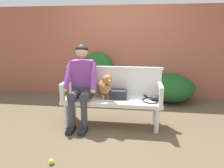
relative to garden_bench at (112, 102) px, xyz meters
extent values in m
plane|color=brown|center=(0.00, 0.00, -0.40)|extent=(40.00, 40.00, 0.00)
cube|color=#9E5642|center=(0.00, 1.79, 0.66)|extent=(8.00, 0.30, 2.13)
ellipsoid|color=#194C1E|center=(-0.53, 1.44, 0.14)|extent=(0.85, 0.61, 1.08)
ellipsoid|color=#194C1E|center=(1.14, 1.39, -0.09)|extent=(1.07, 1.04, 0.62)
cube|color=white|center=(0.00, 0.00, 0.03)|extent=(1.61, 0.53, 0.06)
cylinder|color=white|center=(-0.72, -0.20, -0.20)|extent=(0.07, 0.07, 0.40)
cylinder|color=white|center=(0.72, -0.20, -0.20)|extent=(0.07, 0.07, 0.40)
cylinder|color=white|center=(-0.72, 0.20, -0.20)|extent=(0.07, 0.07, 0.40)
cylinder|color=white|center=(0.72, 0.20, -0.20)|extent=(0.07, 0.07, 0.40)
cube|color=white|center=(0.00, 0.23, 0.29)|extent=(1.61, 0.05, 0.46)
cube|color=white|center=(0.00, 0.23, 0.54)|extent=(1.65, 0.06, 0.04)
cube|color=white|center=(-0.76, -0.22, 0.18)|extent=(0.06, 0.06, 0.24)
cube|color=white|center=(-0.76, 0.00, 0.32)|extent=(0.06, 0.53, 0.04)
cube|color=white|center=(0.76, -0.22, 0.18)|extent=(0.06, 0.06, 0.24)
cube|color=white|center=(0.76, 0.00, 0.32)|extent=(0.06, 0.53, 0.04)
cube|color=black|center=(-0.60, -0.36, -0.36)|extent=(0.10, 0.24, 0.07)
cylinder|color=#3D3D42|center=(-0.60, -0.28, -0.12)|extent=(0.10, 0.10, 0.41)
cylinder|color=#3D3D42|center=(-0.60, -0.12, 0.14)|extent=(0.15, 0.33, 0.15)
cube|color=black|center=(-0.40, -0.36, -0.36)|extent=(0.10, 0.24, 0.07)
cylinder|color=#3D3D42|center=(-0.40, -0.28, -0.12)|extent=(0.10, 0.10, 0.41)
cylinder|color=#3D3D42|center=(-0.40, -0.12, 0.14)|extent=(0.15, 0.33, 0.15)
cube|color=#3D3D42|center=(-0.50, 0.05, 0.16)|extent=(0.32, 0.24, 0.20)
cube|color=#843D93|center=(-0.50, 0.07, 0.42)|extent=(0.34, 0.22, 0.52)
cylinder|color=#843D93|center=(-0.71, -0.06, 0.44)|extent=(0.14, 0.34, 0.45)
sphere|color=#DBB28E|center=(-0.73, -0.18, 0.24)|extent=(0.09, 0.09, 0.09)
cylinder|color=#843D93|center=(-0.29, -0.06, 0.44)|extent=(0.14, 0.34, 0.45)
sphere|color=#DBB28E|center=(-0.27, -0.18, 0.24)|extent=(0.09, 0.09, 0.09)
sphere|color=#DBB28E|center=(-0.50, 0.05, 0.83)|extent=(0.20, 0.20, 0.20)
ellipsoid|color=black|center=(-0.50, 0.06, 0.86)|extent=(0.21, 0.21, 0.14)
cylinder|color=#AD7042|center=(-0.13, -0.08, 0.10)|extent=(0.04, 0.04, 0.08)
cylinder|color=#AD7042|center=(-0.04, -0.02, 0.10)|extent=(0.04, 0.04, 0.08)
cylinder|color=#AD7042|center=(-0.23, 0.07, 0.10)|extent=(0.04, 0.04, 0.08)
cylinder|color=#AD7042|center=(-0.14, 0.13, 0.10)|extent=(0.04, 0.04, 0.08)
ellipsoid|color=#AD7042|center=(-0.14, 0.03, 0.24)|extent=(0.33, 0.36, 0.24)
sphere|color=#AD7042|center=(-0.08, -0.06, 0.26)|extent=(0.14, 0.14, 0.14)
sphere|color=#AD7042|center=(-0.06, -0.08, 0.41)|extent=(0.15, 0.15, 0.15)
ellipsoid|color=#AD7042|center=(-0.02, -0.14, 0.39)|extent=(0.10, 0.11, 0.06)
ellipsoid|color=#AD7042|center=(-0.12, -0.11, 0.40)|extent=(0.06, 0.05, 0.11)
ellipsoid|color=#AD7042|center=(-0.01, -0.04, 0.40)|extent=(0.06, 0.05, 0.11)
sphere|color=#AD7042|center=(-0.21, 0.15, 0.29)|extent=(0.07, 0.07, 0.07)
torus|color=black|center=(0.63, -0.03, 0.07)|extent=(0.38, 0.38, 0.02)
cylinder|color=silver|center=(0.63, -0.03, 0.06)|extent=(0.25, 0.25, 0.00)
cube|color=black|center=(0.57, 0.12, 0.07)|extent=(0.06, 0.08, 0.02)
cylinder|color=black|center=(0.52, 0.25, 0.07)|extent=(0.11, 0.21, 0.03)
ellipsoid|color=black|center=(0.72, 0.01, 0.11)|extent=(0.24, 0.20, 0.09)
cube|color=#232328|center=(0.10, 0.04, 0.13)|extent=(0.29, 0.22, 0.14)
sphere|color=#CCDB33|center=(-0.57, -1.16, -0.37)|extent=(0.07, 0.07, 0.07)
camera|label=1|loc=(0.41, -3.13, 1.11)|focal=32.19mm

